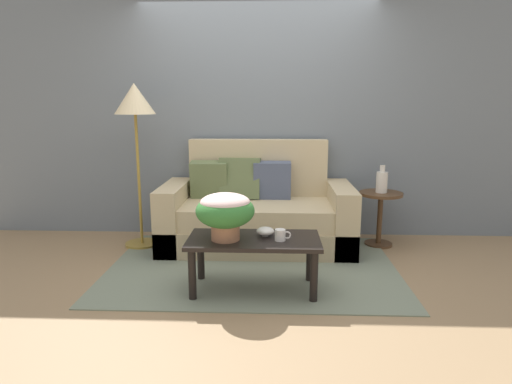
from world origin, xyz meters
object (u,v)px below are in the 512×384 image
at_px(coffee_table, 254,247).
at_px(floor_lamp, 135,111).
at_px(side_table, 380,209).
at_px(coffee_mug, 281,235).
at_px(couch, 256,214).
at_px(potted_plant, 225,210).
at_px(table_vase, 382,181).
at_px(snack_bowl, 265,231).

height_order(coffee_table, floor_lamp, floor_lamp).
distance_m(side_table, coffee_mug, 1.62).
height_order(couch, side_table, couch).
height_order(potted_plant, table_vase, table_vase).
xyz_separation_m(couch, snack_bowl, (0.12, -1.07, 0.13)).
bearing_deg(snack_bowl, side_table, 43.98).
relative_size(floor_lamp, coffee_mug, 13.26).
distance_m(couch, side_table, 1.28).
height_order(floor_lamp, table_vase, floor_lamp).
relative_size(coffee_mug, snack_bowl, 0.87).
bearing_deg(side_table, table_vase, -10.36).
xyz_separation_m(coffee_table, floor_lamp, (-1.22, 1.08, 1.03)).
bearing_deg(potted_plant, snack_bowl, 19.64).
bearing_deg(potted_plant, couch, 81.03).
bearing_deg(couch, coffee_table, -88.50).
relative_size(potted_plant, coffee_mug, 3.60).
xyz_separation_m(floor_lamp, table_vase, (2.47, 0.11, -0.71)).
bearing_deg(couch, side_table, 2.24).
xyz_separation_m(floor_lamp, potted_plant, (1.00, -1.12, -0.72)).
distance_m(side_table, table_vase, 0.29).
bearing_deg(coffee_table, side_table, 43.46).
relative_size(side_table, floor_lamp, 0.34).
height_order(side_table, snack_bowl, side_table).
bearing_deg(snack_bowl, table_vase, 43.97).
distance_m(couch, potted_plant, 1.24).
relative_size(coffee_table, floor_lamp, 0.62).
height_order(side_table, coffee_mug, side_table).
xyz_separation_m(couch, coffee_mug, (0.24, -1.19, 0.14)).
distance_m(side_table, potted_plant, 1.94).
relative_size(coffee_table, potted_plant, 2.29).
distance_m(potted_plant, snack_bowl, 0.38).
relative_size(coffee_table, table_vase, 3.66).
bearing_deg(couch, potted_plant, -98.97).
distance_m(snack_bowl, table_vase, 1.63).
xyz_separation_m(potted_plant, table_vase, (1.47, 1.23, 0.01)).
bearing_deg(floor_lamp, snack_bowl, -37.81).
distance_m(side_table, floor_lamp, 2.67).
height_order(side_table, table_vase, table_vase).
bearing_deg(couch, table_vase, 2.24).
height_order(couch, floor_lamp, floor_lamp).
distance_m(coffee_table, side_table, 1.73).
bearing_deg(table_vase, coffee_mug, -130.15).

